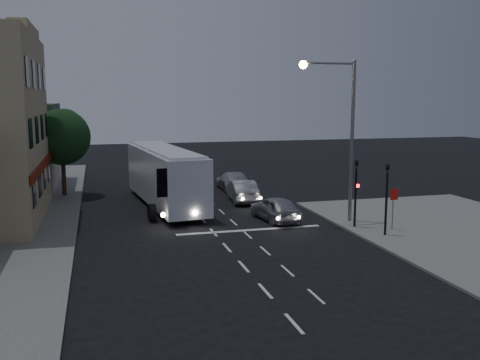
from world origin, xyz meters
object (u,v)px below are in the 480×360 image
object	(u,v)px
tour_bus	(165,175)
car_sedan_b	(233,181)
car_sedan_a	(242,191)
streetlight	(342,122)
traffic_signal_main	(356,185)
traffic_signal_side	(387,191)
street_tree	(62,134)
car_suv	(275,208)
regulatory_sign	(393,202)

from	to	relation	value
tour_bus	car_sedan_b	distance (m)	7.73
car_sedan_a	streetlight	bearing A→B (deg)	120.46
traffic_signal_main	traffic_signal_side	distance (m)	2.10
car_sedan_b	street_tree	xyz separation A→B (m)	(-12.49, 0.42, 3.78)
tour_bus	street_tree	bearing A→B (deg)	135.39
car_suv	car_sedan_b	distance (m)	10.81
traffic_signal_main	regulatory_sign	bearing A→B (deg)	-30.84
car_sedan_b	streetlight	size ratio (longest dim) A/B	0.55
streetlight	street_tree	bearing A→B (deg)	140.49
streetlight	car_sedan_b	bearing A→B (deg)	103.86
streetlight	traffic_signal_main	bearing A→B (deg)	-79.80
traffic_signal_main	traffic_signal_side	xyz separation A→B (m)	(0.70, -1.98, 0.00)
car_sedan_b	street_tree	world-z (taller)	street_tree
car_sedan_b	street_tree	bearing A→B (deg)	-1.04
car_sedan_a	traffic_signal_side	bearing A→B (deg)	117.72
car_suv	streetlight	size ratio (longest dim) A/B	0.47
car_sedan_a	regulatory_sign	distance (m)	11.61
tour_bus	car_sedan_b	bearing A→B (deg)	33.32
tour_bus	regulatory_sign	world-z (taller)	tour_bus
car_suv	regulatory_sign	bearing A→B (deg)	134.78
traffic_signal_main	street_tree	distance (m)	21.38
traffic_signal_side	car_sedan_a	bearing A→B (deg)	112.30
traffic_signal_main	street_tree	size ratio (longest dim) A/B	0.66
car_suv	regulatory_sign	world-z (taller)	regulatory_sign
car_sedan_a	traffic_signal_side	size ratio (longest dim) A/B	1.11
car_sedan_a	street_tree	xyz separation A→B (m)	(-11.95, 5.11, 3.75)
traffic_signal_side	streetlight	bearing A→B (deg)	105.70
car_sedan_b	traffic_signal_main	distance (m)	14.32
car_sedan_a	traffic_signal_main	size ratio (longest dim) A/B	1.11
regulatory_sign	streetlight	world-z (taller)	streetlight
regulatory_sign	street_tree	bearing A→B (deg)	138.92
regulatory_sign	street_tree	world-z (taller)	street_tree
traffic_signal_side	regulatory_sign	bearing A→B (deg)	43.92
streetlight	regulatory_sign	bearing A→B (deg)	-51.25
tour_bus	traffic_signal_side	distance (m)	14.77
traffic_signal_main	streetlight	distance (m)	3.61
car_sedan_a	traffic_signal_main	distance (m)	10.06
tour_bus	regulatory_sign	size ratio (longest dim) A/B	5.78
traffic_signal_side	streetlight	distance (m)	4.84
tour_bus	traffic_signal_main	distance (m)	12.86
car_suv	traffic_signal_main	world-z (taller)	traffic_signal_main
car_sedan_b	streetlight	bearing A→B (deg)	104.74
tour_bus	traffic_signal_side	world-z (taller)	traffic_signal_side
car_sedan_a	car_sedan_b	bearing A→B (deg)	-91.19
streetlight	street_tree	world-z (taller)	streetlight
car_sedan_a	tour_bus	bearing A→B (deg)	7.02
tour_bus	car_sedan_a	bearing A→B (deg)	-4.57
car_sedan_a	street_tree	bearing A→B (deg)	-17.72
traffic_signal_side	streetlight	world-z (taller)	streetlight
car_suv	car_sedan_a	world-z (taller)	car_sedan_a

